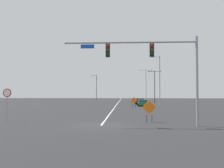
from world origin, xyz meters
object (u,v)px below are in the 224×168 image
Objects in this scene: street_lamp_near_right at (159,79)px; construction_sign_left_shoulder at (149,108)px; stop_sign at (7,99)px; car_black_passing at (140,101)px; construction_sign_left_lane at (134,101)px; traffic_signal_assembly at (153,59)px; street_lamp_far_right at (146,82)px; car_green_far at (143,103)px; street_lamp_far_left at (96,86)px; street_lamp_mid_left at (155,84)px.

construction_sign_left_shoulder is (-4.14, -24.47, -3.90)m from street_lamp_near_right.
stop_sign is 12.67m from construction_sign_left_shoulder.
car_black_passing is (1.02, 33.14, -0.60)m from construction_sign_left_shoulder.
stop_sign is 23.40m from construction_sign_left_lane.
construction_sign_left_shoulder is at bearing -99.60° from street_lamp_near_right.
traffic_signal_assembly is 1.07× the size of street_lamp_far_right.
street_lamp_near_right reaches higher than construction_sign_left_shoulder.
construction_sign_left_lane is at bearing 59.49° from stop_sign.
traffic_signal_assembly is at bearing -92.08° from car_green_far.
street_lamp_far_left is at bearing 111.97° from street_lamp_near_right.
street_lamp_near_right is 2.16× the size of car_green_far.
street_lamp_far_right is at bearing 82.43° from construction_sign_left_lane.
car_green_far is at bearing 62.80° from stop_sign.
street_lamp_mid_left is at bearing 73.93° from car_green_far.
construction_sign_left_shoulder is 33.16m from car_black_passing.
street_lamp_near_right reaches higher than traffic_signal_assembly.
traffic_signal_assembly is 5.83× the size of construction_sign_left_lane.
car_black_passing is (-3.97, -6.33, -4.07)m from street_lamp_mid_left.
street_lamp_far_right is 2.27× the size of car_green_far.
car_green_far is (-3.87, -13.43, -4.12)m from street_lamp_mid_left.
street_lamp_mid_left is at bearing 83.32° from traffic_signal_assembly.
construction_sign_left_lane is at bearing -105.87° from car_green_far.
street_lamp_far_right reaches higher than street_lamp_near_right.
street_lamp_mid_left is 1.76× the size of car_black_passing.
construction_sign_left_lane is (-5.15, -38.76, -4.64)m from street_lamp_far_right.
traffic_signal_assembly is at bearing -96.68° from street_lamp_mid_left.
street_lamp_far_right is at bearing 82.32° from car_black_passing.
stop_sign is 43.94m from street_lamp_mid_left.
construction_sign_left_shoulder is 26.07m from car_green_far.
construction_sign_left_shoulder is at bearing -92.48° from car_green_far.
car_black_passing is at bearing -67.46° from street_lamp_far_left.
street_lamp_near_right is 33.73m from street_lamp_far_right.
street_lamp_mid_left is at bearing 82.79° from construction_sign_left_shoulder.
construction_sign_left_shoulder is at bearing -79.13° from street_lamp_far_left.
car_green_far is (1.03, 28.43, -4.74)m from traffic_signal_assembly.
car_green_far is (0.10, -7.10, -0.05)m from car_black_passing.
street_lamp_far_right is 1.13× the size of street_lamp_far_left.
street_lamp_mid_left is (17.61, 40.17, 2.59)m from stop_sign.
traffic_signal_assembly is 1.13× the size of street_lamp_near_right.
street_lamp_far_left is 42.78m from car_green_far.
street_lamp_mid_left is at bearing 86.73° from street_lamp_near_right.
car_black_passing is at bearing -122.10° from street_lamp_mid_left.
traffic_signal_assembly is 3.57× the size of stop_sign.
stop_sign is at bearing -113.68° from street_lamp_mid_left.
stop_sign is 0.34× the size of street_lamp_far_left.
construction_sign_left_lane is (-0.84, 21.83, -4.16)m from traffic_signal_assembly.
street_lamp_mid_left is at bearing -88.19° from street_lamp_far_right.
street_lamp_far_right is (17.02, 58.90, 3.69)m from stop_sign.
car_black_passing is (-3.38, -25.06, -5.17)m from street_lamp_far_right.
stop_sign reaches higher than construction_sign_left_shoulder.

